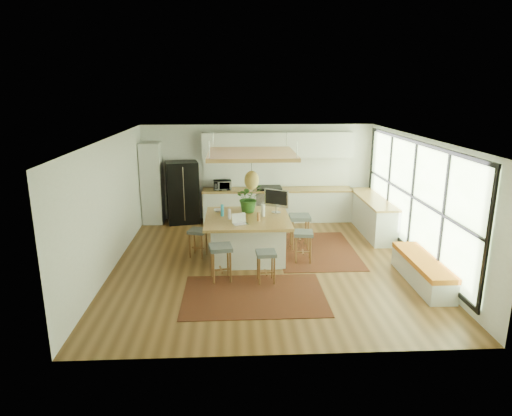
{
  "coord_description": "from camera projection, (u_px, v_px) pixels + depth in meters",
  "views": [
    {
      "loc": [
        -0.68,
        -9.1,
        3.69
      ],
      "look_at": [
        -0.2,
        0.5,
        1.1
      ],
      "focal_mm": 31.42,
      "sensor_mm": 36.0,
      "label": 1
    }
  ],
  "objects": [
    {
      "name": "right_counter_top",
      "position": [
        373.0,
        199.0,
        11.6
      ],
      "size": [
        0.64,
        2.54,
        0.05
      ],
      "primitive_type": "cube",
      "color": "olive",
      "rests_on": "right_counter_base"
    },
    {
      "name": "stool_near_left",
      "position": [
        221.0,
        263.0,
        8.78
      ],
      "size": [
        0.49,
        0.49,
        0.73
      ],
      "primitive_type": null,
      "rotation": [
        0.0,
        0.0,
        0.16
      ],
      "color": "#43494B",
      "rests_on": "floor"
    },
    {
      "name": "stool_left_side",
      "position": [
        198.0,
        241.0,
        10.03
      ],
      "size": [
        0.47,
        0.47,
        0.64
      ],
      "primitive_type": null,
      "rotation": [
        0.0,
        0.0,
        -1.86
      ],
      "color": "#43494B",
      "rests_on": "floor"
    },
    {
      "name": "back_counter_base",
      "position": [
        278.0,
        206.0,
        12.75
      ],
      "size": [
        4.2,
        0.6,
        0.88
      ],
      "primitive_type": "cube",
      "color": "beige",
      "rests_on": "floor"
    },
    {
      "name": "microwave",
      "position": [
        222.0,
        184.0,
        12.49
      ],
      "size": [
        0.51,
        0.31,
        0.33
      ],
      "primitive_type": "imported",
      "rotation": [
        0.0,
        0.0,
        0.09
      ],
      "color": "#A5A5AA",
      "rests_on": "back_counter_top"
    },
    {
      "name": "stool_near_right",
      "position": [
        266.0,
        265.0,
        8.7
      ],
      "size": [
        0.4,
        0.4,
        0.64
      ],
      "primitive_type": null,
      "rotation": [
        0.0,
        0.0,
        0.06
      ],
      "color": "#43494B",
      "rests_on": "floor"
    },
    {
      "name": "island",
      "position": [
        247.0,
        237.0,
        9.99
      ],
      "size": [
        1.85,
        1.85,
        0.93
      ],
      "primitive_type": null,
      "color": "olive",
      "rests_on": "floor"
    },
    {
      "name": "island_bottle_3",
      "position": [
        263.0,
        212.0,
        9.91
      ],
      "size": [
        0.07,
        0.07,
        0.19
      ],
      "primitive_type": "cylinder",
      "color": "silver",
      "rests_on": "island"
    },
    {
      "name": "stool_right_front",
      "position": [
        303.0,
        246.0,
        9.75
      ],
      "size": [
        0.45,
        0.45,
        0.68
      ],
      "primitive_type": null,
      "rotation": [
        0.0,
        0.0,
        1.46
      ],
      "color": "#43494B",
      "rests_on": "floor"
    },
    {
      "name": "back_counter_top",
      "position": [
        278.0,
        190.0,
        12.63
      ],
      "size": [
        4.24,
        0.64,
        0.05
      ],
      "primitive_type": "cube",
      "color": "olive",
      "rests_on": "back_counter_base"
    },
    {
      "name": "island_bottle_1",
      "position": [
        229.0,
        215.0,
        9.68
      ],
      "size": [
        0.07,
        0.07,
        0.19
      ],
      "primitive_type": "cylinder",
      "color": "white",
      "rests_on": "island"
    },
    {
      "name": "wall_right",
      "position": [
        418.0,
        201.0,
        9.57
      ],
      "size": [
        0.0,
        7.0,
        7.0
      ],
      "primitive_type": "plane",
      "rotation": [
        1.57,
        0.0,
        -1.57
      ],
      "color": "silver",
      "rests_on": "ground"
    },
    {
      "name": "fridge",
      "position": [
        183.0,
        190.0,
        12.46
      ],
      "size": [
        0.98,
        0.84,
        1.73
      ],
      "primitive_type": null,
      "rotation": [
        0.0,
        0.0,
        0.21
      ],
      "color": "black",
      "rests_on": "floor"
    },
    {
      "name": "window_bench",
      "position": [
        422.0,
        271.0,
        8.69
      ],
      "size": [
        0.52,
        2.0,
        0.5
      ],
      "primitive_type": null,
      "color": "beige",
      "rests_on": "floor"
    },
    {
      "name": "laptop",
      "position": [
        240.0,
        219.0,
        9.31
      ],
      "size": [
        0.4,
        0.41,
        0.23
      ],
      "primitive_type": null,
      "rotation": [
        0.0,
        0.0,
        0.34
      ],
      "color": "#A5A5AA",
      "rests_on": "island"
    },
    {
      "name": "island_bottle_2",
      "position": [
        259.0,
        217.0,
        9.57
      ],
      "size": [
        0.07,
        0.07,
        0.19
      ],
      "primitive_type": "cylinder",
      "color": "#A86B38",
      "rests_on": "island"
    },
    {
      "name": "monitor",
      "position": [
        276.0,
        202.0,
        10.13
      ],
      "size": [
        0.62,
        0.49,
        0.56
      ],
      "primitive_type": null,
      "rotation": [
        0.0,
        0.0,
        -0.54
      ],
      "color": "#A5A5AA",
      "rests_on": "island"
    },
    {
      "name": "island_bottle_0",
      "position": [
        222.0,
        212.0,
        9.91
      ],
      "size": [
        0.07,
        0.07,
        0.19
      ],
      "primitive_type": "cylinder",
      "color": "#33A4CC",
      "rests_on": "island"
    },
    {
      "name": "right_counter_base",
      "position": [
        372.0,
        216.0,
        11.72
      ],
      "size": [
        0.6,
        2.5,
        0.88
      ],
      "primitive_type": "cube",
      "color": "beige",
      "rests_on": "floor"
    },
    {
      "name": "stool_right_back",
      "position": [
        299.0,
        233.0,
        10.58
      ],
      "size": [
        0.48,
        0.48,
        0.8
      ],
      "primitive_type": null,
      "rotation": [
        0.0,
        0.0,
        1.56
      ],
      "color": "#43494B",
      "rests_on": "floor"
    },
    {
      "name": "ceiling_panel",
      "position": [
        252.0,
        167.0,
        9.61
      ],
      "size": [
        1.86,
        1.86,
        0.8
      ],
      "primitive_type": null,
      "color": "olive",
      "rests_on": "ceiling"
    },
    {
      "name": "floor",
      "position": [
        266.0,
        262.0,
        9.77
      ],
      "size": [
        7.0,
        7.0,
        0.0
      ],
      "primitive_type": "plane",
      "color": "#4F3216",
      "rests_on": "ground"
    },
    {
      "name": "pantry",
      "position": [
        152.0,
        183.0,
        12.4
      ],
      "size": [
        0.55,
        0.6,
        2.25
      ],
      "primitive_type": "cube",
      "color": "beige",
      "rests_on": "floor"
    },
    {
      "name": "rug_right",
      "position": [
        316.0,
        250.0,
        10.49
      ],
      "size": [
        1.8,
        2.6,
        0.01
      ],
      "primitive_type": "cube",
      "color": "black",
      "rests_on": "floor"
    },
    {
      "name": "upper_cabinets",
      "position": [
        278.0,
        145.0,
        12.44
      ],
      "size": [
        4.2,
        0.34,
        0.7
      ],
      "primitive_type": "cube",
      "color": "beige",
      "rests_on": "wall_back"
    },
    {
      "name": "wall_front",
      "position": [
        286.0,
        267.0,
        6.04
      ],
      "size": [
        6.5,
        0.0,
        6.5
      ],
      "primitive_type": "plane",
      "rotation": [
        -1.57,
        0.0,
        0.0
      ],
      "color": "silver",
      "rests_on": "ground"
    },
    {
      "name": "wall_left",
      "position": [
        110.0,
        205.0,
        9.26
      ],
      "size": [
        0.0,
        7.0,
        7.0
      ],
      "primitive_type": "plane",
      "rotation": [
        1.57,
        0.0,
        1.57
      ],
      "color": "silver",
      "rests_on": "ground"
    },
    {
      "name": "range",
      "position": [
        269.0,
        204.0,
        12.72
      ],
      "size": [
        0.76,
        0.62,
        1.0
      ],
      "primitive_type": null,
      "color": "#A5A5AA",
      "rests_on": "floor"
    },
    {
      "name": "ceiling",
      "position": [
        267.0,
        138.0,
        9.07
      ],
      "size": [
        7.0,
        7.0,
        0.0
      ],
      "primitive_type": "plane",
      "rotation": [
        3.14,
        0.0,
        0.0
      ],
      "color": "white",
      "rests_on": "ground"
    },
    {
      "name": "rug_near",
      "position": [
        254.0,
        295.0,
        8.21
      ],
      "size": [
        2.6,
        1.8,
        0.01
      ],
      "primitive_type": "cube",
      "color": "black",
      "rests_on": "floor"
    },
    {
      "name": "island_plant",
      "position": [
        249.0,
        201.0,
        10.22
      ],
      "size": [
        0.72,
        0.77,
        0.52
      ],
      "primitive_type": "imported",
      "rotation": [
        0.0,
        0.0,
        0.2
      ],
      "color": "#1E4C19",
      "rests_on": "island"
    },
    {
      "name": "window_wall",
      "position": [
        417.0,
        198.0,
        9.56
      ],
      "size": [
        0.1,
        6.2,
        2.6
      ],
      "primitive_type": null,
      "color": "black",
      "rests_on": "wall_right"
    },
    {
      "name": "island_bowl",
      "position": [
        219.0,
        211.0,
        10.28
      ],
      "size": [
        0.24,
        0.24,
        0.06
      ],
      "primitive_type": "imported",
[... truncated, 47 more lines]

